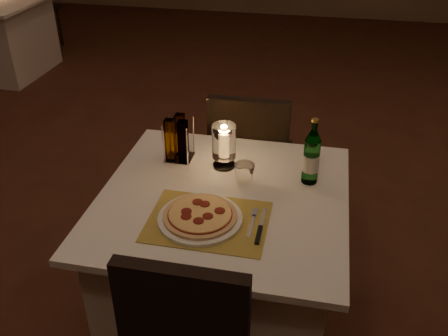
% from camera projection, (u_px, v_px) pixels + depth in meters
% --- Properties ---
extents(floor, '(8.00, 10.00, 0.02)m').
position_uv_depth(floor, '(231.00, 224.00, 3.08)').
color(floor, '#4C2518').
rests_on(floor, ground).
extents(main_table, '(1.00, 1.00, 0.74)m').
position_uv_depth(main_table, '(223.00, 263.00, 2.21)').
color(main_table, silver).
rests_on(main_table, ground).
extents(chair_far, '(0.42, 0.42, 0.90)m').
position_uv_depth(chair_far, '(250.00, 151.00, 2.72)').
color(chair_far, black).
rests_on(chair_far, ground).
extents(placemat, '(0.45, 0.34, 0.00)m').
position_uv_depth(placemat, '(208.00, 221.00, 1.87)').
color(placemat, '#AC933B').
rests_on(placemat, main_table).
extents(plate, '(0.32, 0.32, 0.01)m').
position_uv_depth(plate, '(200.00, 218.00, 1.88)').
color(plate, white).
rests_on(plate, placemat).
extents(pizza, '(0.28, 0.28, 0.02)m').
position_uv_depth(pizza, '(200.00, 215.00, 1.87)').
color(pizza, '#D8B77F').
rests_on(pizza, plate).
extents(fork, '(0.02, 0.18, 0.00)m').
position_uv_depth(fork, '(253.00, 221.00, 1.87)').
color(fork, silver).
rests_on(fork, placemat).
extents(knife, '(0.02, 0.22, 0.01)m').
position_uv_depth(knife, '(260.00, 231.00, 1.81)').
color(knife, black).
rests_on(knife, placemat).
extents(tumbler, '(0.09, 0.09, 0.09)m').
position_uv_depth(tumbler, '(244.00, 173.00, 2.09)').
color(tumbler, white).
rests_on(tumbler, main_table).
extents(water_bottle, '(0.07, 0.07, 0.29)m').
position_uv_depth(water_bottle, '(311.00, 157.00, 2.05)').
color(water_bottle, '#58A35D').
rests_on(water_bottle, main_table).
extents(hurricane_candle, '(0.10, 0.10, 0.20)m').
position_uv_depth(hurricane_candle, '(224.00, 143.00, 2.16)').
color(hurricane_candle, white).
rests_on(hurricane_candle, main_table).
extents(cruet_caddy, '(0.12, 0.12, 0.21)m').
position_uv_depth(cruet_caddy, '(178.00, 140.00, 2.22)').
color(cruet_caddy, white).
rests_on(cruet_caddy, main_table).
extents(neighbor_chair_lb, '(0.42, 0.42, 0.90)m').
position_uv_depth(neighbor_chair_lb, '(30.00, 3.00, 5.59)').
color(neighbor_chair_lb, black).
rests_on(neighbor_chair_lb, ground).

